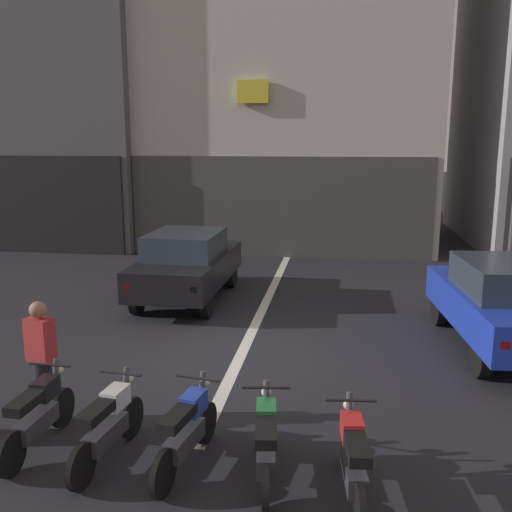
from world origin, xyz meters
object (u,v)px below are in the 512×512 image
Objects in this scene: motorcycle_black_row_leftmost at (38,414)px; motorcycle_white_row_left_mid at (108,424)px; motorcycle_green_row_right_mid at (266,442)px; car_blue_parked_kerbside at (505,302)px; car_black_crossing_near at (187,263)px; person_by_motorcycles at (42,361)px; motorcycle_red_row_rightmost at (353,459)px; car_grey_down_street at (334,213)px; motorcycle_blue_row_centre at (187,430)px.

motorcycle_white_row_left_mid is (0.94, -0.12, 0.00)m from motorcycle_black_row_leftmost.
car_blue_parked_kerbside is at bearing 51.59° from motorcycle_green_row_right_mid.
person_by_motorcycles reaches higher than car_black_crossing_near.
motorcycle_black_row_leftmost and motorcycle_white_row_left_mid have the same top height.
car_blue_parked_kerbside is 2.54× the size of person_by_motorcycles.
person_by_motorcycles is at bearing 164.90° from motorcycle_red_row_rightmost.
motorcycle_green_row_right_mid is (1.88, -0.13, 0.00)m from motorcycle_white_row_left_mid.
car_grey_down_street is at bearing 71.56° from car_black_crossing_near.
car_grey_down_street is 2.55× the size of motorcycle_blue_row_centre.
person_by_motorcycles is (-0.28, 0.66, 0.40)m from motorcycle_black_row_leftmost.
person_by_motorcycles reaches higher than motorcycle_black_row_leftmost.
person_by_motorcycles is (-3.58, -15.73, -0.03)m from car_grey_down_street.
motorcycle_blue_row_centre is 0.99× the size of person_by_motorcycles.
motorcycle_red_row_rightmost is (3.72, -7.10, -0.43)m from car_black_crossing_near.
car_black_crossing_near is 10.25m from car_grey_down_street.
car_grey_down_street is 2.53× the size of motorcycle_red_row_rightmost.
car_black_crossing_near is 7.46m from motorcycle_green_row_right_mid.
car_grey_down_street is at bearing 85.13° from motorcycle_blue_row_centre.
motorcycle_blue_row_centre is at bearing -74.81° from car_black_crossing_near.
motorcycle_white_row_left_mid is at bearing -82.48° from car_black_crossing_near.
car_blue_parked_kerbside is 12.43m from car_grey_down_street.
car_black_crossing_near is 6.84m from car_blue_parked_kerbside.
person_by_motorcycles reaches higher than motorcycle_green_row_right_mid.
car_blue_parked_kerbside is 1.00× the size of car_grey_down_street.
motorcycle_black_row_leftmost and motorcycle_red_row_rightmost have the same top height.
motorcycle_black_row_leftmost is at bearing 172.92° from motorcycle_white_row_left_mid.
person_by_motorcycles is at bearing 147.79° from motorcycle_white_row_left_mid.
motorcycle_black_row_leftmost and motorcycle_blue_row_centre have the same top height.
person_by_motorcycles is (-2.17, 0.77, 0.40)m from motorcycle_blue_row_centre.
car_black_crossing_near is 8.02m from motorcycle_red_row_rightmost.
car_grey_down_street is 16.13m from person_by_motorcycles.
motorcycle_red_row_rightmost is at bearing -88.39° from car_grey_down_street.
car_blue_parked_kerbside is 7.84m from motorcycle_black_row_leftmost.
person_by_motorcycles reaches higher than motorcycle_red_row_rightmost.
person_by_motorcycles is (-4.05, 1.09, 0.40)m from motorcycle_red_row_rightmost.
car_black_crossing_near reaches higher than motorcycle_blue_row_centre.
motorcycle_green_row_right_mid is at bearing -5.10° from motorcycle_black_row_leftmost.
motorcycle_black_row_leftmost is 1.00× the size of person_by_motorcycles.
car_black_crossing_near is at bearing -108.44° from car_grey_down_street.
motorcycle_white_row_left_mid is at bearing -32.21° from person_by_motorcycles.
motorcycle_green_row_right_mid is at bearing -4.10° from motorcycle_white_row_left_mid.
car_black_crossing_near and car_grey_down_street have the same top height.
motorcycle_blue_row_centre is (1.89, -0.11, 0.00)m from motorcycle_black_row_leftmost.
motorcycle_black_row_leftmost and motorcycle_green_row_right_mid have the same top height.
motorcycle_white_row_left_mid is at bearing -179.66° from motorcycle_blue_row_centre.
car_blue_parked_kerbside is (6.44, -2.28, 0.00)m from car_black_crossing_near.
car_blue_parked_kerbside reaches higher than motorcycle_black_row_leftmost.
motorcycle_green_row_right_mid is 0.96m from motorcycle_red_row_rightmost.
motorcycle_blue_row_centre is (-1.41, -16.50, -0.43)m from car_grey_down_street.
motorcycle_blue_row_centre is 1.91m from motorcycle_red_row_rightmost.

